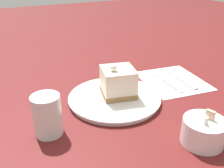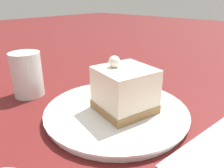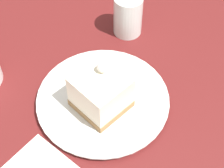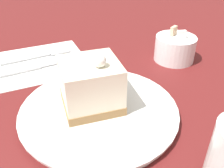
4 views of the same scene
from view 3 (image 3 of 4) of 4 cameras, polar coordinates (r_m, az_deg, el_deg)
The scene contains 4 objects.
ground_plane at distance 0.80m, azimuth -3.91°, elevation -2.11°, with size 4.00×4.00×0.00m, color #5B1919.
plate at distance 0.78m, azimuth -1.40°, elevation -2.50°, with size 0.28×0.28×0.02m.
cake_slice at distance 0.73m, azimuth -1.70°, elevation -1.28°, with size 0.12×0.12×0.10m.
drinking_glass at distance 0.90m, azimuth 2.44°, elevation 10.48°, with size 0.07×0.07×0.10m.
Camera 3 is at (-0.37, -0.29, 0.64)m, focal length 60.00 mm.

